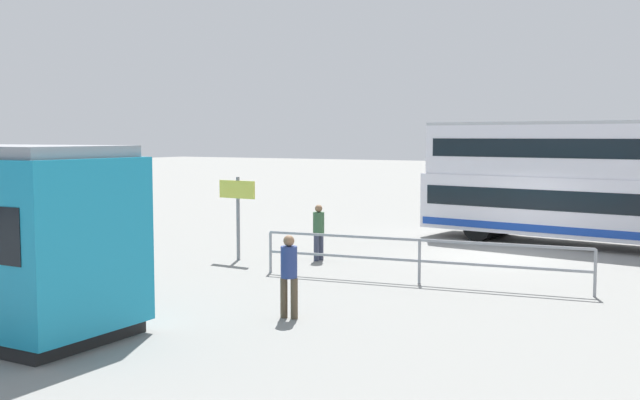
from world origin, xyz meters
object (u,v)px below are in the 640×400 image
at_px(pedestrian_crossing, 289,271).
at_px(pedestrian_near_railing, 319,229).
at_px(double_decker_bus, 594,183).
at_px(info_sign, 237,202).

bearing_deg(pedestrian_crossing, pedestrian_near_railing, -64.59).
height_order(double_decker_bus, pedestrian_crossing, double_decker_bus).
bearing_deg(pedestrian_near_railing, pedestrian_crossing, 115.41).
xyz_separation_m(pedestrian_near_railing, pedestrian_crossing, (-2.94, 6.19, 0.02)).
height_order(double_decker_bus, info_sign, double_decker_bus).
xyz_separation_m(pedestrian_near_railing, info_sign, (2.03, 1.06, 0.74)).
bearing_deg(pedestrian_near_railing, info_sign, 27.58).
relative_size(pedestrian_crossing, info_sign, 0.68).
height_order(pedestrian_crossing, info_sign, info_sign).
bearing_deg(info_sign, pedestrian_crossing, 134.12).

